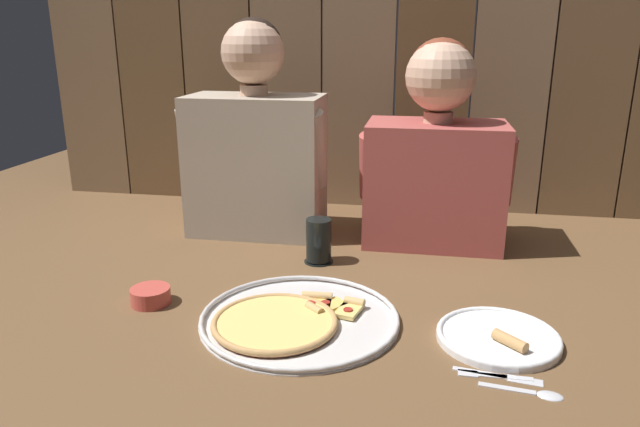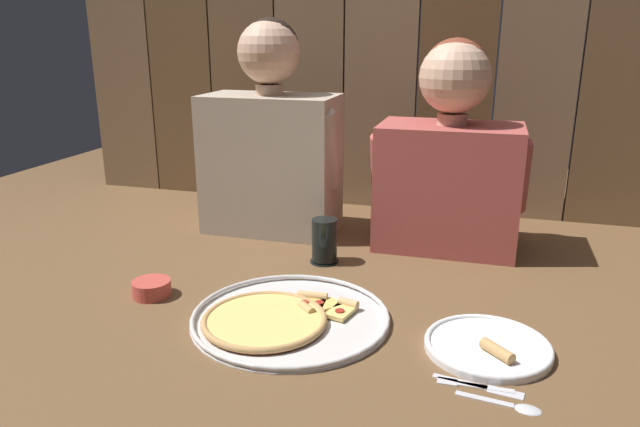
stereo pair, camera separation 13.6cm
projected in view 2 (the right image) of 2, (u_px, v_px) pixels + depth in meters
The scene contains 10 objects.
ground_plane at pixel (309, 302), 1.33m from camera, with size 3.20×3.20×0.00m, color brown.
pizza_tray at pixel (283, 317), 1.23m from camera, with size 0.42×0.42×0.03m.
dinner_plate at pixel (488, 346), 1.12m from camera, with size 0.24×0.24×0.03m.
drinking_glass at pixel (324, 241), 1.54m from camera, with size 0.08×0.08×0.12m.
dipping_bowl at pixel (152, 287), 1.35m from camera, with size 0.09×0.09×0.04m.
table_fork at pixel (471, 385), 1.01m from camera, with size 0.13×0.02×0.01m.
table_knife at pixel (478, 386), 1.01m from camera, with size 0.16×0.04×0.01m.
table_spoon at pixel (514, 405), 0.95m from camera, with size 0.14×0.04×0.01m.
diner_left at pixel (271, 140), 1.74m from camera, with size 0.43×0.22×0.63m.
diner_right at pixel (449, 157), 1.60m from camera, with size 0.42×0.24×0.57m.
Camera 2 is at (0.36, -1.15, 0.58)m, focal length 32.88 mm.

